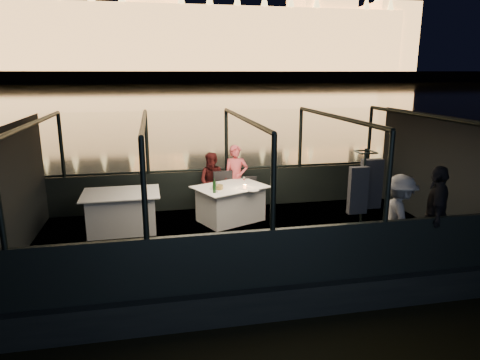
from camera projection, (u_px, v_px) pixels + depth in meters
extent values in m
plane|color=black|center=(160.00, 91.00, 84.51)|extent=(500.00, 500.00, 0.00)
cube|color=black|center=(244.00, 260.00, 8.48)|extent=(8.60, 4.40, 1.00)
cube|color=black|center=(244.00, 238.00, 8.37)|extent=(8.00, 4.00, 0.04)
cube|color=black|center=(227.00, 188.00, 10.15)|extent=(8.00, 0.08, 0.90)
cube|color=black|center=(272.00, 258.00, 6.35)|extent=(8.00, 0.08, 0.90)
cube|color=#423D33|center=(155.00, 78.00, 207.81)|extent=(400.00, 140.00, 6.00)
cube|color=silver|center=(230.00, 203.00, 9.20)|extent=(1.75, 1.55, 0.77)
cube|color=silver|center=(122.00, 212.00, 8.61)|extent=(1.53, 1.12, 0.80)
cube|color=black|center=(224.00, 195.00, 9.60)|extent=(0.48, 0.48, 0.95)
cube|color=black|center=(250.00, 194.00, 9.71)|extent=(0.47, 0.47, 0.81)
imported|color=#D44D54|center=(236.00, 179.00, 9.84)|extent=(0.58, 0.42, 1.53)
imported|color=#3C1011|center=(213.00, 180.00, 9.74)|extent=(0.81, 0.73, 1.38)
imported|color=white|center=(400.00, 212.00, 7.15)|extent=(0.68, 1.04, 1.50)
imported|color=black|center=(436.00, 213.00, 7.10)|extent=(0.89, 1.05, 1.67)
cylinder|color=#163C17|center=(214.00, 186.00, 8.59)|extent=(0.08, 0.08, 0.29)
cylinder|color=olive|center=(218.00, 187.00, 8.90)|extent=(0.26, 0.26, 0.09)
cylinder|color=#FF873F|center=(245.00, 187.00, 8.94)|extent=(0.07, 0.07, 0.08)
cylinder|color=silver|center=(253.00, 190.00, 8.78)|extent=(0.30, 0.30, 0.01)
cylinder|color=silver|center=(215.00, 188.00, 8.94)|extent=(0.30, 0.30, 0.01)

